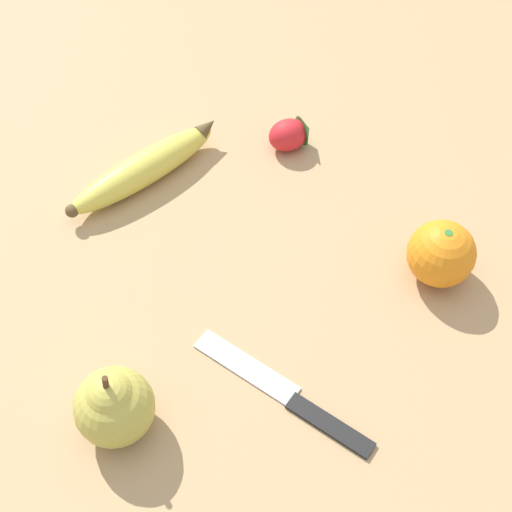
# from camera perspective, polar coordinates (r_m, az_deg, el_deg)

# --- Properties ---
(ground_plane) EXTENTS (3.00, 3.00, 0.00)m
(ground_plane) POSITION_cam_1_polar(r_m,az_deg,el_deg) (0.74, -3.94, 0.95)
(ground_plane) COLOR tan
(banana) EXTENTS (0.07, 0.20, 0.04)m
(banana) POSITION_cam_1_polar(r_m,az_deg,el_deg) (0.79, -8.87, 6.99)
(banana) COLOR #DBCC4C
(banana) RESTS_ON ground_plane
(orange) EXTENTS (0.07, 0.07, 0.07)m
(orange) POSITION_cam_1_polar(r_m,az_deg,el_deg) (0.71, 14.60, 0.18)
(orange) COLOR orange
(orange) RESTS_ON ground_plane
(pear) EXTENTS (0.07, 0.07, 0.09)m
(pear) POSITION_cam_1_polar(r_m,az_deg,el_deg) (0.61, -11.31, -11.61)
(pear) COLOR #B7AD47
(pear) RESTS_ON ground_plane
(strawberry) EXTENTS (0.04, 0.05, 0.04)m
(strawberry) POSITION_cam_1_polar(r_m,az_deg,el_deg) (0.82, 2.81, 9.72)
(strawberry) COLOR red
(strawberry) RESTS_ON ground_plane
(paring_knife) EXTENTS (0.18, 0.10, 0.01)m
(paring_knife) POSITION_cam_1_polar(r_m,az_deg,el_deg) (0.65, 2.79, -10.98)
(paring_knife) COLOR silver
(paring_knife) RESTS_ON ground_plane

